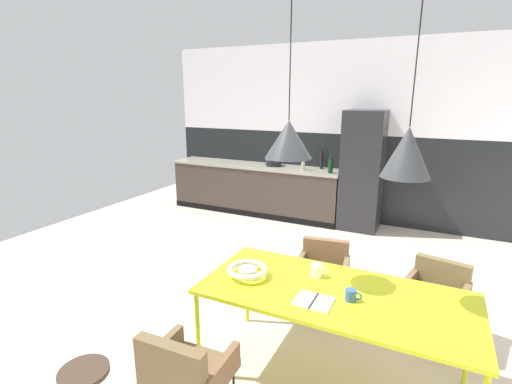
# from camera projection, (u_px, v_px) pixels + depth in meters

# --- Properties ---
(ground_plane) EXTENTS (8.94, 8.94, 0.00)m
(ground_plane) POSITION_uv_depth(u_px,v_px,m) (281.00, 312.00, 3.81)
(ground_plane) COLOR beige
(back_wall_splashback_dark) EXTENTS (6.88, 0.12, 1.49)m
(back_wall_splashback_dark) POSITION_uv_depth(u_px,v_px,m) (354.00, 178.00, 6.44)
(back_wall_splashback_dark) COLOR black
(back_wall_splashback_dark) RESTS_ON ground
(back_wall_panel_upper) EXTENTS (6.88, 0.12, 1.49)m
(back_wall_panel_upper) POSITION_uv_depth(u_px,v_px,m) (360.00, 88.00, 6.06)
(back_wall_panel_upper) COLOR white
(back_wall_panel_upper) RESTS_ON back_wall_splashback_dark
(kitchen_counter) EXTENTS (3.19, 0.63, 0.89)m
(kitchen_counter) POSITION_uv_depth(u_px,v_px,m) (255.00, 189.00, 6.93)
(kitchen_counter) COLOR #3E322C
(kitchen_counter) RESTS_ON ground
(refrigerator_column) EXTENTS (0.61, 0.60, 1.90)m
(refrigerator_column) POSITION_uv_depth(u_px,v_px,m) (362.00, 171.00, 5.99)
(refrigerator_column) COLOR #232326
(refrigerator_column) RESTS_ON ground
(dining_table) EXTENTS (1.94, 0.89, 0.75)m
(dining_table) POSITION_uv_depth(u_px,v_px,m) (335.00, 297.00, 2.73)
(dining_table) COLOR #CAD11D
(dining_table) RESTS_ON ground
(armchair_far_side) EXTENTS (0.54, 0.53, 0.72)m
(armchair_far_side) POSITION_uv_depth(u_px,v_px,m) (323.00, 267.00, 3.72)
(armchair_far_side) COLOR brown
(armchair_far_side) RESTS_ON ground
(armchair_head_of_table) EXTENTS (0.50, 0.49, 0.77)m
(armchair_head_of_table) POSITION_uv_depth(u_px,v_px,m) (184.00, 371.00, 2.30)
(armchair_head_of_table) COLOR brown
(armchair_head_of_table) RESTS_ON ground
(armchair_corner_seat) EXTENTS (0.57, 0.56, 0.72)m
(armchair_corner_seat) POSITION_uv_depth(u_px,v_px,m) (437.00, 290.00, 3.28)
(armchair_corner_seat) COLOR brown
(armchair_corner_seat) RESTS_ON ground
(fruit_bowl) EXTENTS (0.32, 0.32, 0.08)m
(fruit_bowl) POSITION_uv_depth(u_px,v_px,m) (247.00, 270.00, 2.94)
(fruit_bowl) COLOR silver
(fruit_bowl) RESTS_ON dining_table
(open_book) EXTENTS (0.25, 0.22, 0.02)m
(open_book) POSITION_uv_depth(u_px,v_px,m) (314.00, 301.00, 2.59)
(open_book) COLOR white
(open_book) RESTS_ON dining_table
(mug_short_terracotta) EXTENTS (0.12, 0.08, 0.08)m
(mug_short_terracotta) POSITION_uv_depth(u_px,v_px,m) (351.00, 295.00, 2.60)
(mug_short_terracotta) COLOR #335B93
(mug_short_terracotta) RESTS_ON dining_table
(mug_glass_clear) EXTENTS (0.14, 0.09, 0.11)m
(mug_glass_clear) POSITION_uv_depth(u_px,v_px,m) (317.00, 271.00, 2.93)
(mug_glass_clear) COLOR white
(mug_glass_clear) RESTS_ON dining_table
(cooking_pot) EXTENTS (0.28, 0.28, 0.15)m
(cooking_pot) POSITION_uv_depth(u_px,v_px,m) (273.00, 162.00, 6.70)
(cooking_pot) COLOR black
(cooking_pot) RESTS_ON kitchen_counter
(bottle_wine_green) EXTENTS (0.06, 0.06, 0.34)m
(bottle_wine_green) POSITION_uv_depth(u_px,v_px,m) (322.00, 161.00, 6.42)
(bottle_wine_green) COLOR black
(bottle_wine_green) RESTS_ON kitchen_counter
(bottle_spice_small) EXTENTS (0.06, 0.06, 0.29)m
(bottle_spice_small) POSITION_uv_depth(u_px,v_px,m) (303.00, 163.00, 6.31)
(bottle_spice_small) COLOR tan
(bottle_spice_small) RESTS_ON kitchen_counter
(bottle_oil_tall) EXTENTS (0.07, 0.07, 0.31)m
(bottle_oil_tall) POSITION_uv_depth(u_px,v_px,m) (331.00, 165.00, 6.07)
(bottle_oil_tall) COLOR #0F3319
(bottle_oil_tall) RESTS_ON kitchen_counter
(side_stool) EXTENTS (0.30, 0.30, 0.50)m
(side_stool) POSITION_uv_depth(u_px,v_px,m) (85.00, 378.00, 2.32)
(side_stool) COLOR #423326
(side_stool) RESTS_ON ground
(pendant_lamp_over_table_near) EXTENTS (0.33, 0.33, 1.22)m
(pendant_lamp_over_table_near) POSITION_uv_depth(u_px,v_px,m) (289.00, 139.00, 2.62)
(pendant_lamp_over_table_near) COLOR black
(pendant_lamp_over_table_far) EXTENTS (0.31, 0.31, 1.29)m
(pendant_lamp_over_table_far) POSITION_uv_depth(u_px,v_px,m) (407.00, 152.00, 2.33)
(pendant_lamp_over_table_far) COLOR black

